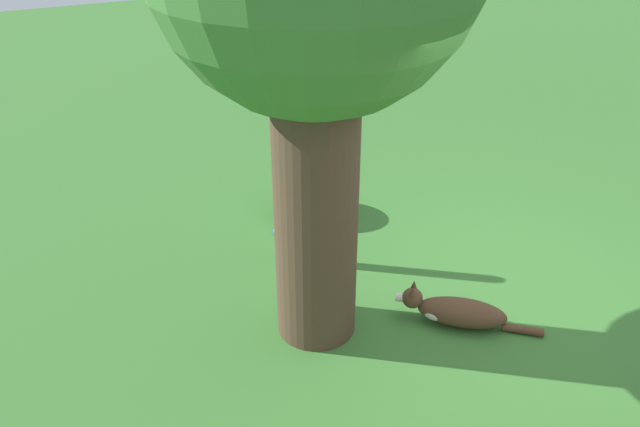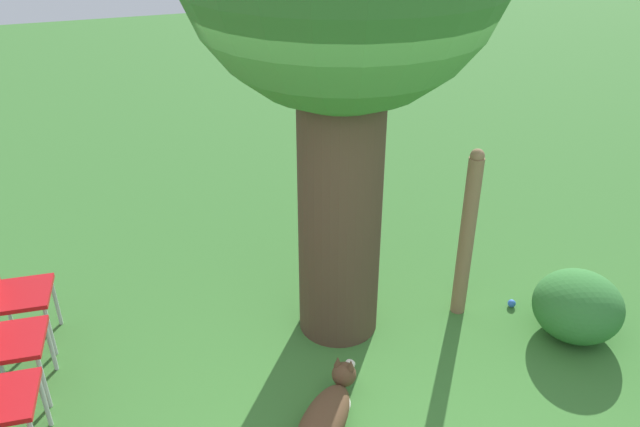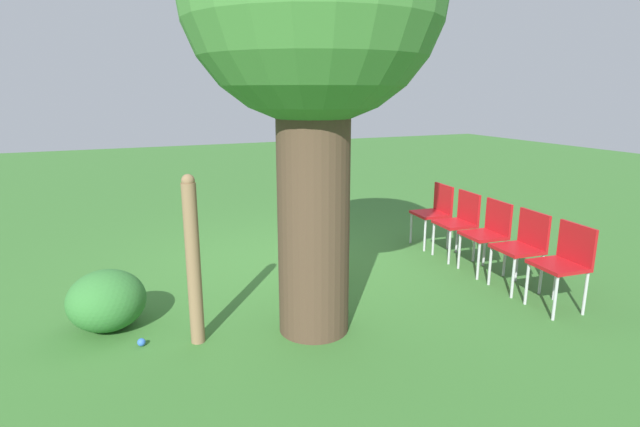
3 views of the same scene
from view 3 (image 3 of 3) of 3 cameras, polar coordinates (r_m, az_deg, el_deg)
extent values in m
plane|color=#38702D|center=(5.96, -3.08, -6.92)|extent=(30.00, 30.00, 0.00)
cylinder|color=#4C3828|center=(4.28, -0.74, 0.98)|extent=(0.63, 0.63, 2.32)
ellipsoid|color=#513823|center=(5.72, -0.08, -6.58)|extent=(0.68, 0.72, 0.23)
ellipsoid|color=silver|center=(5.55, -0.71, -7.37)|extent=(0.34, 0.34, 0.14)
sphere|color=#513823|center=(5.33, -1.43, -7.30)|extent=(0.24, 0.24, 0.17)
cylinder|color=silver|center=(5.25, -1.79, -7.81)|extent=(0.11, 0.11, 0.07)
cone|color=#513823|center=(5.28, -0.95, -6.32)|extent=(0.06, 0.06, 0.08)
cone|color=#513823|center=(5.31, -1.93, -6.21)|extent=(0.06, 0.06, 0.08)
cylinder|color=#513823|center=(6.19, 1.31, -5.76)|extent=(0.27, 0.29, 0.07)
cylinder|color=#846647|center=(4.31, -14.26, -5.76)|extent=(0.12, 0.12, 1.40)
sphere|color=#846647|center=(4.13, -14.85, 3.65)|extent=(0.11, 0.11, 0.11)
cube|color=#B21419|center=(7.04, 12.49, -0.04)|extent=(0.46, 0.47, 0.04)
cube|color=#B21419|center=(7.10, 13.92, 1.71)|extent=(0.07, 0.44, 0.38)
cylinder|color=#B7B7BC|center=(6.85, 11.90, -2.46)|extent=(0.03, 0.03, 0.44)
cylinder|color=#B7B7BC|center=(7.17, 10.38, -1.66)|extent=(0.03, 0.03, 0.44)
cylinder|color=#B7B7BC|center=(7.04, 14.43, -2.17)|extent=(0.03, 0.03, 0.44)
cylinder|color=#B7B7BC|center=(7.35, 12.84, -1.40)|extent=(0.03, 0.03, 0.44)
cube|color=#B21419|center=(6.60, 15.13, -1.13)|extent=(0.46, 0.47, 0.04)
cube|color=#B21419|center=(6.66, 16.63, 0.75)|extent=(0.07, 0.44, 0.38)
cylinder|color=#B7B7BC|center=(6.41, 14.58, -3.75)|extent=(0.03, 0.03, 0.44)
cylinder|color=#B7B7BC|center=(6.72, 12.83, -2.84)|extent=(0.03, 0.03, 0.44)
cylinder|color=#B7B7BC|center=(6.61, 17.20, -3.40)|extent=(0.03, 0.03, 0.44)
cylinder|color=#B7B7BC|center=(6.91, 15.39, -2.53)|extent=(0.03, 0.03, 0.44)
cube|color=#B21419|center=(6.17, 18.14, -2.37)|extent=(0.46, 0.47, 0.04)
cube|color=#B21419|center=(6.24, 19.72, -0.36)|extent=(0.07, 0.44, 0.38)
cylinder|color=#B7B7BC|center=(5.99, 17.65, -5.22)|extent=(0.03, 0.03, 0.44)
cylinder|color=#B7B7BC|center=(6.28, 15.63, -4.18)|extent=(0.03, 0.03, 0.44)
cylinder|color=#B7B7BC|center=(6.21, 20.36, -4.78)|extent=(0.03, 0.03, 0.44)
cylinder|color=#B7B7BC|center=(6.49, 18.28, -3.81)|extent=(0.03, 0.03, 0.44)
cube|color=#B21419|center=(5.77, 21.60, -3.79)|extent=(0.46, 0.47, 0.04)
cube|color=#B21419|center=(5.84, 23.24, -1.61)|extent=(0.07, 0.44, 0.38)
cylinder|color=#B7B7BC|center=(5.60, 21.20, -6.88)|extent=(0.03, 0.03, 0.44)
cylinder|color=#B7B7BC|center=(5.87, 18.85, -5.70)|extent=(0.03, 0.03, 0.44)
cylinder|color=#B7B7BC|center=(5.82, 23.95, -6.34)|extent=(0.03, 0.03, 0.44)
cylinder|color=#B7B7BC|center=(6.09, 21.57, -5.24)|extent=(0.03, 0.03, 0.44)
cube|color=#B21419|center=(5.39, 25.57, -5.39)|extent=(0.46, 0.47, 0.04)
cube|color=#B21419|center=(5.47, 27.26, -3.03)|extent=(0.07, 0.44, 0.38)
cylinder|color=#B7B7BC|center=(5.23, 25.29, -8.75)|extent=(0.03, 0.03, 0.44)
cylinder|color=#B7B7BC|center=(5.48, 22.57, -7.43)|extent=(0.03, 0.03, 0.44)
cylinder|color=#B7B7BC|center=(5.47, 28.05, -8.07)|extent=(0.03, 0.03, 0.44)
cylinder|color=#B7B7BC|center=(5.72, 25.32, -6.85)|extent=(0.03, 0.03, 0.44)
sphere|color=blue|center=(4.63, -19.73, -13.68)|extent=(0.07, 0.07, 0.07)
ellipsoid|color=#337533|center=(4.96, -23.20, -9.10)|extent=(0.69, 0.69, 0.55)
camera|label=1|loc=(5.70, 48.03, 21.76)|focal=35.00mm
camera|label=2|loc=(8.32, -1.46, 21.59)|focal=35.00mm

